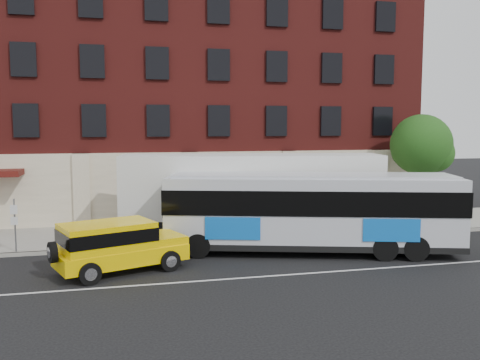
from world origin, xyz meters
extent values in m
plane|color=black|center=(0.00, 0.00, 0.00)|extent=(120.00, 120.00, 0.00)
cube|color=#9A978C|center=(0.00, 9.00, 0.07)|extent=(60.00, 6.00, 0.15)
cube|color=#9A978C|center=(0.00, 6.00, 0.07)|extent=(60.00, 0.25, 0.15)
cube|color=silver|center=(0.00, 0.50, 0.01)|extent=(60.00, 0.12, 0.01)
cube|color=maroon|center=(0.00, 17.00, 7.65)|extent=(30.00, 10.00, 15.00)
cube|color=beige|center=(0.00, 11.85, 2.15)|extent=(30.00, 0.35, 4.00)
cube|color=beige|center=(-6.00, 11.75, 2.15)|extent=(0.90, 0.55, 4.00)
cube|color=beige|center=(0.00, 11.75, 2.15)|extent=(0.90, 0.55, 4.00)
cube|color=beige|center=(6.00, 11.75, 2.15)|extent=(0.90, 0.55, 4.00)
cube|color=beige|center=(12.00, 11.75, 2.15)|extent=(0.90, 0.55, 4.00)
cube|color=black|center=(-8.75, 11.92, 5.95)|extent=(1.30, 0.20, 1.80)
cube|color=black|center=(-5.25, 11.92, 5.95)|extent=(1.30, 0.20, 1.80)
cube|color=black|center=(-1.75, 11.92, 5.95)|extent=(1.30, 0.20, 1.80)
cube|color=black|center=(1.75, 11.92, 5.95)|extent=(1.30, 0.20, 1.80)
cube|color=black|center=(5.25, 11.92, 5.95)|extent=(1.30, 0.20, 1.80)
cube|color=black|center=(8.75, 11.92, 5.95)|extent=(1.30, 0.20, 1.80)
cube|color=black|center=(12.25, 11.92, 5.95)|extent=(1.30, 0.20, 1.80)
cube|color=black|center=(-8.75, 11.92, 9.15)|extent=(1.30, 0.20, 1.80)
cube|color=black|center=(-5.25, 11.92, 9.15)|extent=(1.30, 0.20, 1.80)
cube|color=black|center=(-1.75, 11.92, 9.15)|extent=(1.30, 0.20, 1.80)
cube|color=black|center=(1.75, 11.92, 9.15)|extent=(1.30, 0.20, 1.80)
cube|color=black|center=(5.25, 11.92, 9.15)|extent=(1.30, 0.20, 1.80)
cube|color=black|center=(8.75, 11.92, 9.15)|extent=(1.30, 0.20, 1.80)
cube|color=black|center=(12.25, 11.92, 9.15)|extent=(1.30, 0.20, 1.80)
cube|color=black|center=(-5.25, 11.92, 12.35)|extent=(1.30, 0.20, 1.80)
cube|color=black|center=(-1.75, 11.92, 12.35)|extent=(1.30, 0.20, 1.80)
cube|color=black|center=(1.75, 11.92, 12.35)|extent=(1.30, 0.20, 1.80)
cube|color=black|center=(5.25, 11.92, 12.35)|extent=(1.30, 0.20, 1.80)
cube|color=black|center=(8.75, 11.92, 12.35)|extent=(1.30, 0.20, 1.80)
cube|color=black|center=(12.25, 11.92, 12.35)|extent=(1.30, 0.20, 1.80)
cube|color=black|center=(-4.50, 11.78, 1.75)|extent=(2.60, 0.15, 2.80)
cube|color=black|center=(1.50, 11.78, 1.75)|extent=(2.60, 0.15, 2.80)
cube|color=black|center=(7.50, 11.78, 1.75)|extent=(2.60, 0.15, 2.80)
cylinder|color=slate|center=(-8.50, 6.20, 1.25)|extent=(0.07, 0.07, 2.50)
cube|color=silver|center=(-8.50, 6.05, 2.05)|extent=(0.30, 0.03, 0.40)
cube|color=silver|center=(-8.50, 6.05, 1.55)|extent=(0.30, 0.03, 0.35)
cylinder|color=#38261C|center=(13.50, 9.50, 1.65)|extent=(0.32, 0.32, 3.00)
sphere|color=#194313|center=(13.50, 9.50, 4.55)|extent=(3.60, 3.60, 3.60)
sphere|color=#194313|center=(14.20, 9.10, 4.05)|extent=(2.20, 2.20, 2.20)
sphere|color=#194313|center=(12.90, 9.90, 4.15)|extent=(2.00, 2.00, 2.00)
cube|color=#B8BBC4|center=(4.28, 3.55, 1.90)|extent=(13.07, 6.28, 3.05)
cube|color=black|center=(4.28, 3.55, 0.48)|extent=(13.14, 6.35, 0.27)
cube|color=#B8BBC4|center=(4.28, 3.55, 3.48)|extent=(12.37, 5.79, 0.13)
cube|color=black|center=(4.28, 3.55, 2.41)|extent=(13.18, 6.39, 1.07)
cube|color=blue|center=(0.61, 3.23, 1.34)|extent=(2.27, 0.72, 0.96)
cube|color=blue|center=(7.76, 3.94, 1.34)|extent=(2.27, 0.72, 0.96)
cylinder|color=black|center=(-0.78, 3.82, 0.54)|extent=(1.12, 0.62, 1.07)
cylinder|color=black|center=(-0.08, 6.14, 0.54)|extent=(1.12, 0.62, 1.07)
cylinder|color=black|center=(6.80, 1.53, 0.54)|extent=(1.12, 0.62, 1.07)
cylinder|color=black|center=(7.51, 3.84, 0.54)|extent=(1.12, 0.62, 1.07)
cylinder|color=black|center=(8.03, 1.16, 0.54)|extent=(1.12, 0.62, 1.07)
cylinder|color=black|center=(8.73, 3.47, 0.54)|extent=(1.12, 0.62, 1.07)
cube|color=#FFD100|center=(-4.00, 2.48, 0.66)|extent=(5.29, 3.60, 0.61)
cube|color=#FFD100|center=(-4.53, 2.29, 1.48)|extent=(3.85, 3.03, 1.02)
cube|color=black|center=(-4.53, 2.29, 1.53)|extent=(3.90, 3.09, 0.51)
cube|color=#FFD100|center=(-2.42, 3.06, 1.12)|extent=(2.10, 2.34, 0.31)
cube|color=black|center=(-1.68, 3.33, 0.71)|extent=(0.62, 1.55, 0.56)
cylinder|color=black|center=(-6.44, 1.58, 1.12)|extent=(0.48, 0.80, 0.77)
cylinder|color=black|center=(-2.17, 2.08, 0.41)|extent=(0.86, 0.55, 0.82)
cylinder|color=silver|center=(-2.17, 2.08, 0.41)|extent=(0.53, 0.44, 0.45)
cylinder|color=black|center=(-2.86, 3.96, 0.41)|extent=(0.86, 0.55, 0.82)
cylinder|color=silver|center=(-2.86, 3.96, 0.41)|extent=(0.53, 0.44, 0.45)
cylinder|color=black|center=(-5.14, 1.00, 0.41)|extent=(0.86, 0.55, 0.82)
cylinder|color=silver|center=(-5.14, 1.00, 0.41)|extent=(0.53, 0.44, 0.45)
cylinder|color=black|center=(-5.83, 2.87, 0.41)|extent=(0.86, 0.55, 0.82)
cylinder|color=silver|center=(-5.83, 2.87, 0.41)|extent=(0.53, 0.44, 0.45)
cube|color=black|center=(2.40, 6.82, 0.59)|extent=(13.01, 4.73, 1.17)
cube|color=silver|center=(2.40, 6.82, 2.71)|extent=(13.02, 4.77, 3.08)
cylinder|color=black|center=(-2.53, 6.44, 0.53)|extent=(1.10, 0.48, 1.06)
cylinder|color=black|center=(-2.11, 8.85, 0.53)|extent=(1.10, 0.48, 1.06)
cylinder|color=black|center=(-1.27, 6.22, 0.53)|extent=(1.10, 0.48, 1.06)
cylinder|color=black|center=(-0.85, 8.63, 0.53)|extent=(1.10, 0.48, 1.06)
cylinder|color=black|center=(5.64, 5.00, 0.53)|extent=(1.10, 0.48, 1.06)
cylinder|color=black|center=(6.06, 7.41, 0.53)|extent=(1.10, 0.48, 1.06)
cylinder|color=black|center=(6.90, 4.78, 0.53)|extent=(1.10, 0.48, 1.06)
cylinder|color=black|center=(7.32, 7.19, 0.53)|extent=(1.10, 0.48, 1.06)
camera|label=1|loc=(-4.13, -17.74, 5.68)|focal=38.64mm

